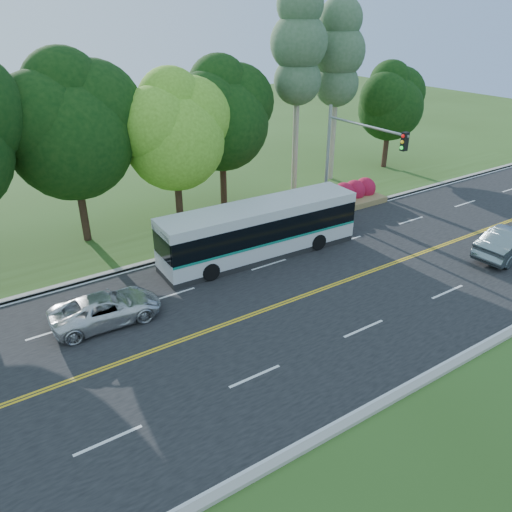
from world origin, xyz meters
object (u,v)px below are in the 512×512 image
sedan (511,242)px  suv (106,309)px  traffic_signal (350,151)px  transit_bus (260,231)px

sedan → suv: size_ratio=1.06×
traffic_signal → transit_bus: bearing=-174.2°
traffic_signal → sedan: (4.48, -8.25, -3.84)m
traffic_signal → transit_bus: size_ratio=0.62×
traffic_signal → suv: size_ratio=1.51×
sedan → traffic_signal: bearing=24.4°
transit_bus → suv: (-9.05, -1.73, -0.80)m
traffic_signal → sedan: bearing=-61.5°
traffic_signal → transit_bus: (-6.76, -0.68, -3.21)m
traffic_signal → sedan: size_ratio=1.42×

